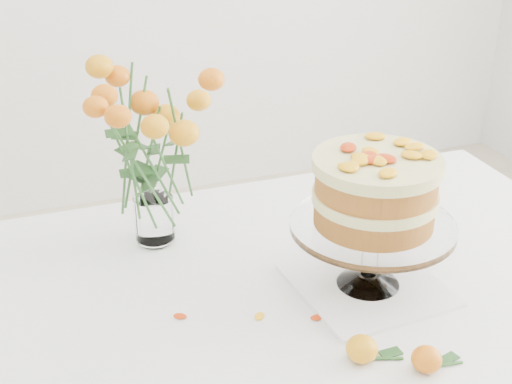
# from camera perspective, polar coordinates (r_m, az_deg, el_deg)

# --- Properties ---
(table) EXTENTS (1.43, 0.93, 0.76)m
(table) POSITION_cam_1_polar(r_m,az_deg,el_deg) (1.51, 3.29, -9.44)
(table) COLOR tan
(table) RESTS_ON ground
(napkin) EXTENTS (0.30, 0.30, 0.01)m
(napkin) POSITION_cam_1_polar(r_m,az_deg,el_deg) (1.45, 8.92, -7.37)
(napkin) COLOR white
(napkin) RESTS_ON table
(cake_stand) EXTENTS (0.32, 0.32, 0.29)m
(cake_stand) POSITION_cam_1_polar(r_m,az_deg,el_deg) (1.35, 9.49, -0.46)
(cake_stand) COLOR white
(cake_stand) RESTS_ON napkin
(rose_vase) EXTENTS (0.33, 0.33, 0.44)m
(rose_vase) POSITION_cam_1_polar(r_m,az_deg,el_deg) (1.49, -8.62, 4.55)
(rose_vase) COLOR white
(rose_vase) RESTS_ON table
(loose_rose_near) EXTENTS (0.10, 0.06, 0.05)m
(loose_rose_near) POSITION_cam_1_polar(r_m,az_deg,el_deg) (1.26, 8.49, -12.31)
(loose_rose_near) COLOR orange
(loose_rose_near) RESTS_ON table
(loose_rose_far) EXTENTS (0.09, 0.05, 0.04)m
(loose_rose_far) POSITION_cam_1_polar(r_m,az_deg,el_deg) (1.26, 13.50, -12.88)
(loose_rose_far) COLOR #D4490A
(loose_rose_far) RESTS_ON table
(stray_petal_a) EXTENTS (0.03, 0.02, 0.00)m
(stray_petal_a) POSITION_cam_1_polar(r_m,az_deg,el_deg) (1.35, 0.27, -9.92)
(stray_petal_a) COLOR #FFAD10
(stray_petal_a) RESTS_ON table
(stray_petal_b) EXTENTS (0.03, 0.02, 0.00)m
(stray_petal_b) POSITION_cam_1_polar(r_m,az_deg,el_deg) (1.36, 4.90, -9.98)
(stray_petal_b) COLOR #FFAD10
(stray_petal_b) RESTS_ON table
(stray_petal_c) EXTENTS (0.03, 0.02, 0.00)m
(stray_petal_c) POSITION_cam_1_polar(r_m,az_deg,el_deg) (1.34, 7.19, -10.55)
(stray_petal_c) COLOR #FFAD10
(stray_petal_c) RESTS_ON table
(stray_petal_d) EXTENTS (0.03, 0.02, 0.00)m
(stray_petal_d) POSITION_cam_1_polar(r_m,az_deg,el_deg) (1.36, -6.09, -9.87)
(stray_petal_d) COLOR #FFAD10
(stray_petal_d) RESTS_ON table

